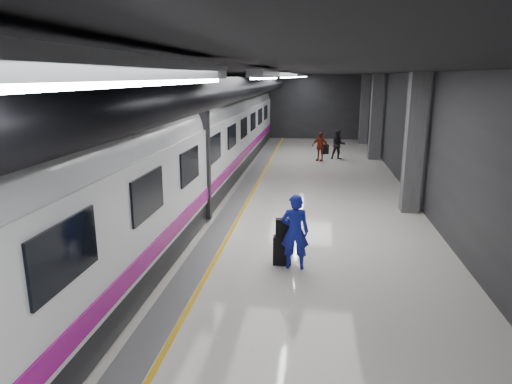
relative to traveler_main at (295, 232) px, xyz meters
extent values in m
plane|color=beige|center=(-0.99, 3.17, -0.89)|extent=(40.00, 40.00, 0.00)
cube|color=black|center=(-0.99, 3.17, 3.61)|extent=(10.00, 40.00, 0.02)
cube|color=#28282B|center=(-0.99, 23.17, 1.36)|extent=(10.00, 0.02, 4.50)
cube|color=#28282B|center=(-5.99, 3.17, 1.36)|extent=(0.02, 40.00, 4.50)
cube|color=#28282B|center=(4.01, 3.17, 1.36)|extent=(0.02, 40.00, 4.50)
cube|color=slate|center=(-2.34, 3.17, -0.89)|extent=(0.65, 39.80, 0.01)
cube|color=gold|center=(-1.94, 3.17, -0.88)|extent=(0.10, 39.80, 0.01)
cylinder|color=black|center=(-2.29, 3.17, 3.06)|extent=(0.80, 38.00, 0.80)
cube|color=silver|center=(-0.39, -7.83, 3.51)|extent=(0.22, 2.60, 0.10)
cube|color=silver|center=(-0.39, -2.83, 3.51)|extent=(0.22, 2.60, 0.10)
cube|color=silver|center=(-0.39, 2.17, 3.51)|extent=(0.22, 2.60, 0.10)
cube|color=silver|center=(-0.39, 7.17, 3.51)|extent=(0.22, 2.60, 0.10)
cube|color=silver|center=(-0.39, 12.17, 3.51)|extent=(0.22, 2.60, 0.10)
cube|color=silver|center=(-0.39, 17.17, 3.51)|extent=(0.22, 2.60, 0.10)
cube|color=silver|center=(-0.39, 21.17, 3.51)|extent=(0.22, 2.60, 0.10)
cube|color=#515154|center=(3.56, 5.17, 1.36)|extent=(0.55, 0.55, 4.50)
cube|color=#515154|center=(3.56, 15.17, 1.36)|extent=(0.55, 0.55, 4.50)
cube|color=#515154|center=(3.56, 21.17, 1.36)|extent=(0.55, 0.55, 4.50)
cube|color=black|center=(-4.24, 3.17, -0.54)|extent=(2.80, 38.00, 0.60)
cube|color=white|center=(-4.24, 3.17, 0.86)|extent=(2.90, 38.00, 2.20)
cylinder|color=white|center=(-4.24, 3.17, 1.81)|extent=(2.80, 38.00, 2.80)
cube|color=#990D80|center=(-2.77, 3.17, 0.06)|extent=(0.04, 38.00, 0.35)
cube|color=black|center=(-4.24, 3.17, 1.11)|extent=(3.05, 0.25, 3.80)
cube|color=black|center=(-2.77, -4.83, 1.26)|extent=(0.05, 1.60, 0.85)
cube|color=black|center=(-2.77, -1.83, 1.26)|extent=(0.05, 1.60, 0.85)
cube|color=black|center=(-2.77, 1.17, 1.26)|extent=(0.05, 1.60, 0.85)
cube|color=black|center=(-2.77, 4.17, 1.26)|extent=(0.05, 1.60, 0.85)
cube|color=black|center=(-2.77, 7.17, 1.26)|extent=(0.05, 1.60, 0.85)
cube|color=black|center=(-2.77, 10.17, 1.26)|extent=(0.05, 1.60, 0.85)
cube|color=black|center=(-2.77, 13.17, 1.26)|extent=(0.05, 1.60, 0.85)
cube|color=black|center=(-2.77, 16.17, 1.26)|extent=(0.05, 1.60, 0.85)
cube|color=black|center=(-2.77, 19.17, 1.26)|extent=(0.05, 1.60, 0.85)
imported|color=#1821BB|center=(0.00, 0.00, 0.00)|extent=(0.67, 0.45, 1.78)
cube|color=black|center=(-0.30, 0.19, -0.54)|extent=(0.43, 0.28, 0.70)
cube|color=black|center=(-0.30, 0.17, 0.03)|extent=(0.35, 0.22, 0.44)
imported|color=black|center=(1.64, 14.81, -0.10)|extent=(0.87, 0.73, 1.58)
imported|color=maroon|center=(0.66, 14.21, -0.12)|extent=(0.97, 0.71, 1.53)
cube|color=black|center=(0.98, 16.45, -0.62)|extent=(0.44, 0.37, 0.55)
camera|label=1|loc=(0.39, -9.98, 3.47)|focal=32.00mm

